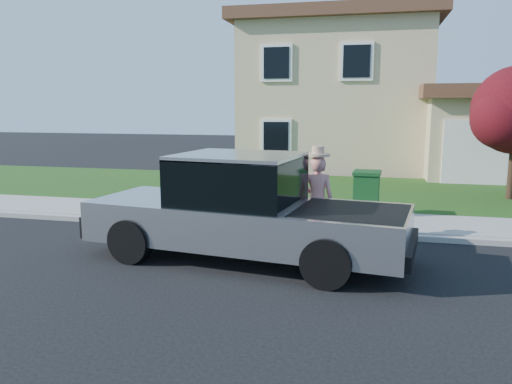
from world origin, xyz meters
TOP-DOWN VIEW (x-y plane):
  - ground at (0.00, 0.00)m, footprint 80.00×80.00m
  - curb at (1.00, 2.90)m, footprint 40.00×0.20m
  - sidewalk at (1.00, 4.00)m, footprint 40.00×2.00m
  - lawn at (1.00, 8.50)m, footprint 40.00×7.00m
  - house at (1.31, 16.38)m, footprint 14.00×11.30m
  - pickup_truck at (-0.53, 0.77)m, footprint 6.29×2.83m
  - woman at (0.67, 2.10)m, footprint 0.69×0.50m
  - trash_bin at (1.64, 4.70)m, footprint 0.71×0.81m

SIDE VIEW (x-z plane):
  - ground at x=0.00m, z-range 0.00..0.00m
  - lawn at x=1.00m, z-range 0.00..0.10m
  - curb at x=1.00m, z-range 0.00..0.12m
  - sidewalk at x=1.00m, z-range 0.00..0.15m
  - trash_bin at x=1.64m, z-range 0.16..1.26m
  - pickup_truck at x=-0.53m, z-range -0.07..1.93m
  - woman at x=0.67m, z-range -0.05..2.01m
  - house at x=1.31m, z-range -0.26..6.59m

